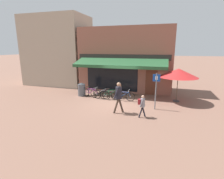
% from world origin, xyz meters
% --- Properties ---
extents(ground_plane, '(160.00, 160.00, 0.00)m').
position_xyz_m(ground_plane, '(0.00, 0.00, 0.00)').
color(ground_plane, brown).
extents(shop_front, '(8.06, 4.73, 5.45)m').
position_xyz_m(shop_front, '(-0.24, 4.49, 2.72)').
color(shop_front, '#8E5647').
rests_on(shop_front, ground_plane).
extents(neighbour_building, '(6.20, 4.00, 6.81)m').
position_xyz_m(neighbour_building, '(-7.57, 5.01, 3.41)').
color(neighbour_building, tan).
rests_on(neighbour_building, ground_plane).
extents(bike_rack_rail, '(3.22, 0.04, 0.57)m').
position_xyz_m(bike_rack_rail, '(-0.89, 1.07, 0.47)').
color(bike_rack_rail, '#47494F').
rests_on(bike_rack_rail, ground_plane).
extents(bicycle_purple, '(1.77, 0.66, 0.84)m').
position_xyz_m(bicycle_purple, '(-2.14, 0.86, 0.38)').
color(bicycle_purple, black).
rests_on(bicycle_purple, ground_plane).
extents(bicycle_black, '(1.71, 0.60, 0.79)m').
position_xyz_m(bicycle_black, '(-1.40, 0.77, 0.35)').
color(bicycle_black, black).
rests_on(bicycle_black, ground_plane).
extents(bicycle_green, '(1.66, 0.84, 0.82)m').
position_xyz_m(bicycle_green, '(-0.52, 0.93, 0.37)').
color(bicycle_green, black).
rests_on(bicycle_green, ground_plane).
extents(bicycle_blue, '(1.78, 0.52, 0.85)m').
position_xyz_m(bicycle_blue, '(0.39, 0.71, 0.37)').
color(bicycle_blue, black).
rests_on(bicycle_blue, ground_plane).
extents(pedestrian_adult, '(0.61, 0.64, 1.84)m').
position_xyz_m(pedestrian_adult, '(0.71, -1.69, 1.13)').
color(pedestrian_adult, '#47382D').
rests_on(pedestrian_adult, ground_plane).
extents(pedestrian_child, '(0.48, 0.44, 1.26)m').
position_xyz_m(pedestrian_child, '(2.09, -1.98, 0.79)').
color(pedestrian_child, black).
rests_on(pedestrian_child, ground_plane).
extents(litter_bin, '(0.60, 0.60, 1.05)m').
position_xyz_m(litter_bin, '(-3.06, 1.11, 0.53)').
color(litter_bin, '#515459').
rests_on(litter_bin, ground_plane).
extents(parking_sign, '(0.44, 0.07, 2.26)m').
position_xyz_m(parking_sign, '(2.72, -0.45, 1.39)').
color(parking_sign, slate).
rests_on(parking_sign, ground_plane).
extents(cafe_parasol, '(2.66, 2.66, 2.35)m').
position_xyz_m(cafe_parasol, '(4.08, 1.68, 2.04)').
color(cafe_parasol, '#4C3D2D').
rests_on(cafe_parasol, ground_plane).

